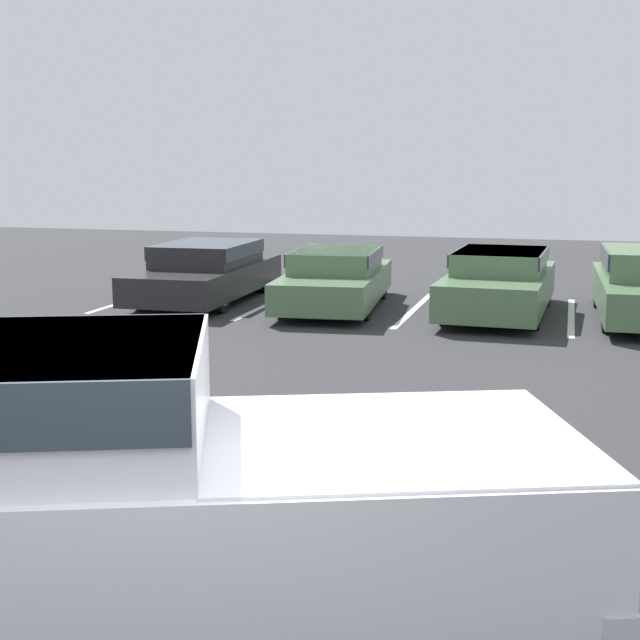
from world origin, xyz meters
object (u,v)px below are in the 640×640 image
object	(u,v)px
pickup_truck	(74,495)
parked_sedan_a	(207,270)
parked_sedan_c	(499,281)
wheel_stop_curb	(303,281)
parked_sedan_b	(336,277)

from	to	relation	value
pickup_truck	parked_sedan_a	size ratio (longest dim) A/B	1.33
parked_sedan_c	wheel_stop_curb	bearing A→B (deg)	-120.01
pickup_truck	parked_sedan_b	xyz separation A→B (m)	(-1.67, 12.43, -0.31)
wheel_stop_curb	parked_sedan_a	bearing A→B (deg)	-113.13
pickup_truck	parked_sedan_b	size ratio (longest dim) A/B	1.38
pickup_truck	parked_sedan_c	bearing A→B (deg)	62.31
parked_sedan_a	parked_sedan_b	size ratio (longest dim) A/B	1.04
pickup_truck	parked_sedan_a	xyz separation A→B (m)	(-4.48, 12.60, -0.28)
parked_sedan_c	pickup_truck	bearing A→B (deg)	-4.55
parked_sedan_a	parked_sedan_b	bearing A→B (deg)	84.76
parked_sedan_a	parked_sedan_c	bearing A→B (deg)	86.79
parked_sedan_a	wheel_stop_curb	bearing A→B (deg)	154.96
parked_sedan_a	parked_sedan_b	distance (m)	2.81
pickup_truck	parked_sedan_a	world-z (taller)	pickup_truck
parked_sedan_b	parked_sedan_c	size ratio (longest dim) A/B	1.01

